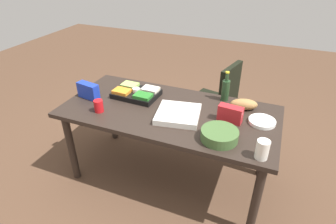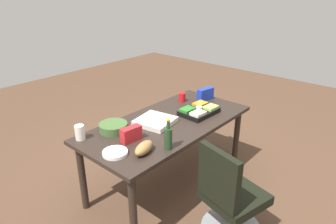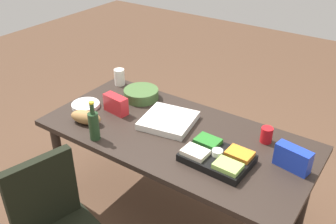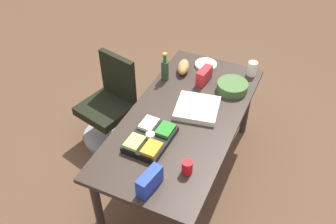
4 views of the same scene
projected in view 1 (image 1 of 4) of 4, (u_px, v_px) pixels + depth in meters
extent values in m
plane|color=brown|center=(169.00, 175.00, 2.90)|extent=(10.00, 10.00, 0.00)
cube|color=black|center=(169.00, 112.00, 2.50)|extent=(1.92, 0.92, 0.04)
cylinder|color=black|center=(71.00, 147.00, 2.69)|extent=(0.07, 0.07, 0.75)
cylinder|color=black|center=(256.00, 201.00, 2.13)|extent=(0.07, 0.07, 0.75)
cylinder|color=black|center=(112.00, 111.00, 3.28)|extent=(0.07, 0.07, 0.75)
cylinder|color=black|center=(265.00, 146.00, 2.72)|extent=(0.07, 0.07, 0.75)
cylinder|color=gray|center=(208.00, 129.00, 3.57)|extent=(0.56, 0.56, 0.05)
cylinder|color=gray|center=(209.00, 116.00, 3.47)|extent=(0.06, 0.06, 0.36)
cube|color=black|center=(210.00, 103.00, 3.38)|extent=(0.58, 0.58, 0.09)
cube|color=black|center=(230.00, 86.00, 3.12)|extent=(0.16, 0.43, 0.49)
cylinder|color=#3F5F30|center=(219.00, 135.00, 2.09)|extent=(0.35, 0.35, 0.08)
cube|color=silver|center=(178.00, 114.00, 2.38)|extent=(0.42, 0.42, 0.05)
cylinder|color=red|center=(99.00, 106.00, 2.44)|extent=(0.09, 0.09, 0.11)
cube|color=red|center=(230.00, 114.00, 2.30)|extent=(0.21, 0.10, 0.14)
cube|color=black|center=(136.00, 94.00, 2.70)|extent=(0.43, 0.32, 0.05)
cube|color=orange|center=(122.00, 91.00, 2.66)|extent=(0.16, 0.13, 0.03)
cube|color=#267126|center=(143.00, 96.00, 2.58)|extent=(0.16, 0.13, 0.03)
cube|color=#9BC85C|center=(130.00, 85.00, 2.78)|extent=(0.16, 0.13, 0.03)
cube|color=beige|center=(150.00, 89.00, 2.70)|extent=(0.16, 0.13, 0.03)
cylinder|color=white|center=(136.00, 90.00, 2.68)|extent=(0.07, 0.07, 0.04)
cylinder|color=#223E22|center=(225.00, 91.00, 2.60)|extent=(0.07, 0.07, 0.20)
cylinder|color=#223E22|center=(227.00, 77.00, 2.53)|extent=(0.03, 0.03, 0.08)
cylinder|color=gold|center=(228.00, 72.00, 2.51)|extent=(0.04, 0.04, 0.01)
cube|color=#1B35B0|center=(88.00, 91.00, 2.65)|extent=(0.23, 0.12, 0.15)
ellipsoid|color=#9F7340|center=(244.00, 104.00, 2.48)|extent=(0.26, 0.17, 0.10)
cylinder|color=white|center=(262.00, 150.00, 1.89)|extent=(0.10, 0.10, 0.14)
cylinder|color=white|center=(262.00, 121.00, 2.30)|extent=(0.22, 0.22, 0.03)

